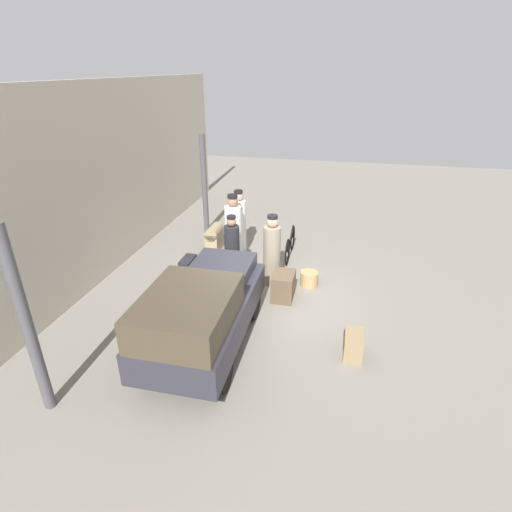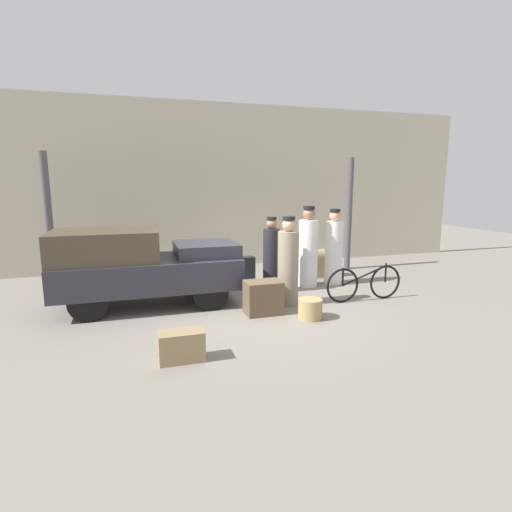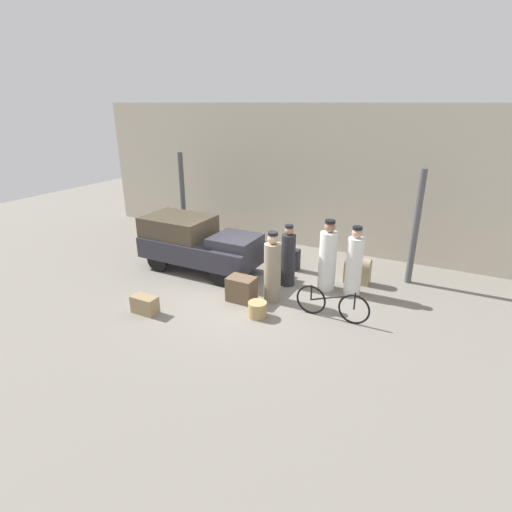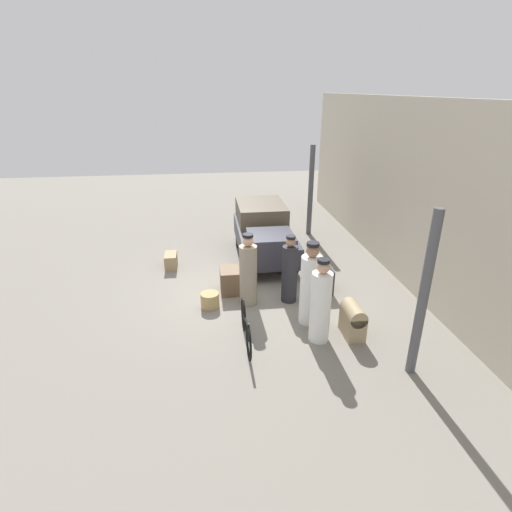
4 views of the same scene
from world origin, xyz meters
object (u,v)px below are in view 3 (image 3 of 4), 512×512
at_px(porter_with_bicycle, 354,264).
at_px(trunk_barrel_dark, 358,269).
at_px(suitcase_small_leather, 290,259).
at_px(bicycle, 332,304).
at_px(porter_carrying_trunk, 328,258).
at_px(wicker_basket, 257,309).
at_px(trunk_wicker_pale, 241,289).
at_px(conductor_in_dark_uniform, 288,258).
at_px(trunk_large_brown, 145,305).
at_px(porter_standing_middle, 272,270).
at_px(truck, 197,242).

xyz_separation_m(porter_with_bicycle, trunk_barrel_dark, (-0.05, 0.71, -0.43)).
relative_size(suitcase_small_leather, trunk_barrel_dark, 0.87).
height_order(bicycle, porter_carrying_trunk, porter_carrying_trunk).
height_order(wicker_basket, trunk_wicker_pale, trunk_wicker_pale).
height_order(conductor_in_dark_uniform, trunk_large_brown, conductor_in_dark_uniform).
bearing_deg(trunk_large_brown, bicycle, 24.00).
height_order(porter_standing_middle, suitcase_small_leather, porter_standing_middle).
height_order(porter_with_bicycle, trunk_wicker_pale, porter_with_bicycle).
distance_m(conductor_in_dark_uniform, trunk_wicker_pale, 1.56).
relative_size(bicycle, trunk_barrel_dark, 2.35).
distance_m(bicycle, porter_carrying_trunk, 1.62).
xyz_separation_m(porter_standing_middle, conductor_in_dark_uniform, (-0.00, 0.97, -0.04)).
xyz_separation_m(trunk_large_brown, trunk_wicker_pale, (1.66, 1.55, 0.10)).
xyz_separation_m(bicycle, suitcase_small_leather, (-1.94, 2.19, -0.05)).
bearing_deg(porter_carrying_trunk, conductor_in_dark_uniform, -166.17).
bearing_deg(trunk_large_brown, conductor_in_dark_uniform, 51.77).
height_order(bicycle, porter_with_bicycle, porter_with_bicycle).
xyz_separation_m(suitcase_small_leather, trunk_wicker_pale, (-0.26, -2.36, -0.01)).
bearing_deg(porter_standing_middle, bicycle, -7.97).
relative_size(truck, wicker_basket, 8.07).
relative_size(bicycle, suitcase_small_leather, 2.71).
bearing_deg(bicycle, trunk_wicker_pale, -175.58).
relative_size(conductor_in_dark_uniform, porter_carrying_trunk, 0.89).
bearing_deg(trunk_barrel_dark, porter_with_bicycle, -85.63).
distance_m(truck, porter_carrying_trunk, 3.72).
height_order(truck, porter_with_bicycle, porter_with_bicycle).
bearing_deg(porter_carrying_trunk, suitcase_small_leather, 150.43).
bearing_deg(porter_with_bicycle, conductor_in_dark_uniform, -170.66).
relative_size(porter_with_bicycle, trunk_wicker_pale, 2.70).
bearing_deg(trunk_wicker_pale, suitcase_small_leather, 83.76).
bearing_deg(trunk_large_brown, porter_with_bicycle, 38.92).
bearing_deg(truck, trunk_wicker_pale, -28.72).
relative_size(porter_carrying_trunk, trunk_large_brown, 3.06).
bearing_deg(conductor_in_dark_uniform, trunk_wicker_pale, -114.93).
height_order(bicycle, trunk_barrel_dark, bicycle).
bearing_deg(trunk_wicker_pale, porter_with_bicycle, 35.58).
relative_size(wicker_basket, trunk_barrel_dark, 0.59).
xyz_separation_m(trunk_large_brown, suitcase_small_leather, (1.91, 3.90, 0.11)).
distance_m(bicycle, porter_standing_middle, 1.64).
height_order(conductor_in_dark_uniform, porter_carrying_trunk, porter_carrying_trunk).
bearing_deg(porter_with_bicycle, porter_carrying_trunk, -177.41).
xyz_separation_m(suitcase_small_leather, trunk_barrel_dark, (1.96, -0.02, 0.07)).
bearing_deg(truck, conductor_in_dark_uniform, 4.47).
xyz_separation_m(bicycle, trunk_large_brown, (-3.85, -1.72, -0.16)).
bearing_deg(trunk_barrel_dark, wicker_basket, -118.02).
bearing_deg(suitcase_small_leather, truck, -152.58).
height_order(porter_standing_middle, conductor_in_dark_uniform, porter_standing_middle).
distance_m(porter_standing_middle, trunk_barrel_dark, 2.55).
relative_size(truck, porter_standing_middle, 1.98).
distance_m(truck, conductor_in_dark_uniform, 2.72).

